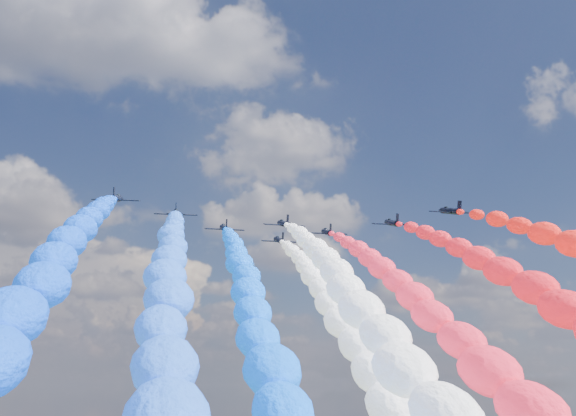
{
  "coord_description": "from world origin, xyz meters",
  "views": [
    {
      "loc": [
        -21.13,
        -129.9,
        61.46
      ],
      "look_at": [
        0.0,
        4.0,
        96.14
      ],
      "focal_mm": 43.2,
      "sensor_mm": 36.0,
      "label": 1
    }
  ],
  "objects": [
    {
      "name": "trail_3",
      "position": [
        -0.07,
        -42.06,
        72.3
      ],
      "size": [
        6.09,
        100.22,
        47.2
      ],
      "primitive_type": null,
      "color": "white"
    },
    {
      "name": "jet_6",
      "position": [
        22.15,
        5.29,
        94.14
      ],
      "size": [
        8.68,
        11.7,
        5.43
      ],
      "primitive_type": null,
      "rotation": [
        0.27,
        0.0,
        -0.03
      ],
      "color": "black"
    },
    {
      "name": "trail_0",
      "position": [
        -32.94,
        -57.28,
        72.3
      ],
      "size": [
        6.09,
        100.22,
        47.2
      ],
      "primitive_type": null,
      "color": "blue"
    },
    {
      "name": "trail_6",
      "position": [
        22.15,
        -46.35,
        72.3
      ],
      "size": [
        6.09,
        100.22,
        47.2
      ],
      "primitive_type": null,
      "color": "red"
    },
    {
      "name": "jet_3",
      "position": [
        -0.07,
        9.59,
        94.14
      ],
      "size": [
        9.07,
        11.98,
        5.43
      ],
      "primitive_type": null,
      "rotation": [
        0.27,
        0.0,
        0.06
      ],
      "color": "black"
    },
    {
      "name": "trail_2",
      "position": [
        -12.06,
        -36.03,
        72.3
      ],
      "size": [
        6.09,
        100.22,
        47.2
      ],
      "primitive_type": null,
      "color": "#085AFF"
    },
    {
      "name": "jet_1",
      "position": [
        -22.36,
        3.66,
        94.14
      ],
      "size": [
        8.42,
        11.52,
        5.43
      ],
      "primitive_type": null,
      "rotation": [
        0.27,
        0.0,
        0.0
      ],
      "color": "black"
    },
    {
      "name": "jet_0",
      "position": [
        -32.94,
        -5.64,
        94.14
      ],
      "size": [
        8.78,
        11.77,
        5.43
      ],
      "primitive_type": null,
      "rotation": [
        0.27,
        0.0,
        -0.04
      ],
      "color": "black"
    },
    {
      "name": "trail_1",
      "position": [
        -22.36,
        -47.99,
        72.3
      ],
      "size": [
        6.09,
        100.22,
        47.2
      ],
      "primitive_type": null,
      "color": "blue"
    },
    {
      "name": "jet_4",
      "position": [
        1.48,
        26.55,
        94.14
      ],
      "size": [
        9.12,
        12.01,
        5.43
      ],
      "primitive_type": null,
      "rotation": [
        0.27,
        0.0,
        0.07
      ],
      "color": "black"
    },
    {
      "name": "jet_2",
      "position": [
        -12.06,
        15.62,
        94.14
      ],
      "size": [
        8.98,
        11.91,
        5.43
      ],
      "primitive_type": null,
      "rotation": [
        0.27,
        0.0,
        0.05
      ],
      "color": "black"
    },
    {
      "name": "trail_5",
      "position": [
        10.67,
        -35.4,
        72.3
      ],
      "size": [
        6.09,
        100.22,
        47.2
      ],
      "primitive_type": null,
      "color": "#F7223F"
    },
    {
      "name": "trail_4",
      "position": [
        1.48,
        -25.09,
        72.3
      ],
      "size": [
        6.09,
        100.22,
        47.2
      ],
      "primitive_type": null,
      "color": "white"
    },
    {
      "name": "jet_5",
      "position": [
        10.67,
        16.25,
        94.14
      ],
      "size": [
        8.6,
        11.64,
        5.43
      ],
      "primitive_type": null,
      "rotation": [
        0.27,
        0.0,
        -0.02
      ],
      "color": "black"
    },
    {
      "name": "jet_7",
      "position": [
        30.31,
        -6.31,
        94.14
      ],
      "size": [
        8.91,
        11.86,
        5.43
      ],
      "primitive_type": null,
      "rotation": [
        0.27,
        0.0,
        0.05
      ],
      "color": "black"
    }
  ]
}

